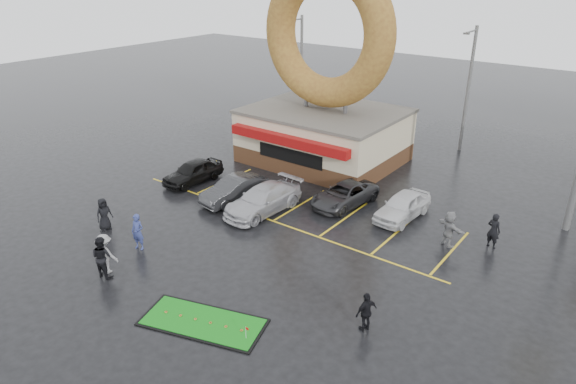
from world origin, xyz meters
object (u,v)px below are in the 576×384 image
Objects in this scene: car_silver at (263,199)px; car_white at (403,206)px; donut_shop at (325,99)px; car_grey at (344,194)px; car_black at (193,172)px; person_cameraman at (366,312)px; streetlight_mid at (468,87)px; person_blue at (138,232)px; dumpster at (264,144)px; putting_green at (203,322)px; streetlight_left at (301,67)px; car_dgrey at (234,189)px.

car_silver reaches higher than car_white.
car_grey is (5.00, -5.42, -3.83)m from donut_shop.
person_cameraman is (15.96, -6.19, 0.12)m from car_black.
donut_shop is 1.50× the size of streetlight_mid.
person_blue is 1.03× the size of dumpster.
streetlight_mid reaches higher than putting_green.
streetlight_left is at bearing -175.91° from streetlight_mid.
person_blue is 12.00m from person_cameraman.
streetlight_left is 2.08× the size of car_dgrey.
streetlight_mid is at bearing 77.27° from car_silver.
dumpster is at bearing 122.42° from putting_green.
streetlight_left is 17.73m from car_grey.
streetlight_left is 2.15× the size of car_white.
streetlight_left reaches higher than putting_green.
car_dgrey is at bearing -152.63° from car_white.
car_black is (-11.48, -16.31, -4.07)m from streetlight_mid.
streetlight_left is at bearing 117.86° from putting_green.
streetlight_left is 2.14× the size of car_black.
streetlight_mid is (14.00, 1.00, 0.00)m from streetlight_left.
car_dgrey is 11.36m from putting_green.
car_white reaches higher than car_grey.
donut_shop is 19.57m from putting_green.
car_black reaches higher than car_white.
streetlight_mid reaches higher than person_cameraman.
person_cameraman is (11.48, -14.55, -3.63)m from donut_shop.
putting_green is (6.64, -2.20, -0.88)m from person_blue.
car_white is 10.05m from person_cameraman.
car_grey is 2.46× the size of person_blue.
car_silver is at bearing 57.99° from person_blue.
donut_shop is 9.88m from car_silver.
car_silver is at bearing -48.76° from dumpster.
car_grey is 11.75m from person_blue.
person_blue is 1.11× the size of person_cameraman.
person_cameraman is at bearing -7.62° from person_blue.
car_grey is 12.67m from putting_green.
car_white is (12.92, 3.39, -0.00)m from car_black.
person_cameraman is (3.04, -9.58, 0.12)m from car_white.
car_grey is at bearing 40.12° from car_dgrey.
streetlight_left is at bearing 146.14° from car_white.
person_cameraman is (4.48, -22.50, -3.95)m from streetlight_mid.
car_white is at bearing 80.25° from putting_green.
donut_shop reaches higher than car_grey.
car_black is 2.53× the size of person_cameraman.
person_blue is at bearing 161.68° from putting_green.
car_black is at bearing -155.13° from car_grey.
car_dgrey is 2.40× the size of dumpster.
car_white is at bearing -30.49° from donut_shop.
car_grey is at bearing 52.41° from car_silver.
donut_shop is at bearing 108.99° from putting_green.
car_grey is (-2.00, -13.37, -4.15)m from streetlight_mid.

